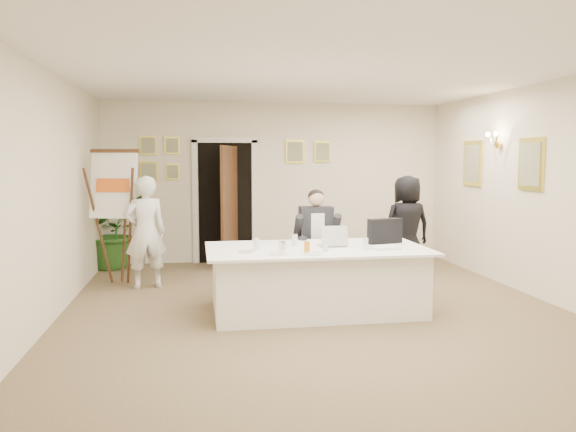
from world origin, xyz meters
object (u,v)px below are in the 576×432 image
Objects in this scene: flip_chart at (118,224)px; standing_man at (145,232)px; paper_stack at (385,247)px; steel_jug at (283,246)px; seated_man at (317,240)px; laptop_bag at (385,231)px; laptop at (332,234)px; potted_palm at (112,231)px; oj_glass at (307,247)px; standing_woman at (407,226)px; conference_table at (316,279)px.

flip_chart is 1.21× the size of standing_man.
paper_stack is 2.97× the size of steel_jug.
seated_man is 3.23× the size of laptop_bag.
laptop_bag is at bearing 138.89° from standing_man.
laptop_bag is at bearing -26.71° from flip_chart.
potted_palm is at bearing 132.24° from laptop.
oj_glass is 0.30m from steel_jug.
standing_woman reaches higher than laptop.
flip_chart reaches higher than standing_man.
steel_jug is at bearing 35.90° from standing_woman.
paper_stack is at bearing 57.21° from standing_woman.
potted_palm reaches higher than laptop.
standing_woman is 3.56× the size of laptop_bag.
conference_table is 2.68m from standing_man.
laptop is 1.06× the size of paper_stack.
potted_palm is 11.42× the size of steel_jug.
laptop_bag reaches higher than conference_table.
laptop reaches higher than oj_glass.
laptop_bag is (0.69, 0.08, 0.02)m from laptop.
oj_glass is at bearing -35.98° from steel_jug.
paper_stack is at bearing -32.98° from flip_chart.
potted_palm is at bearing 124.80° from steel_jug.
seated_man is 1.76m from standing_woman.
steel_jug is (1.67, -1.80, 0.04)m from standing_man.
paper_stack is (2.87, -1.83, -0.00)m from standing_man.
laptop_bag reaches higher than paper_stack.
laptop is 0.72m from steel_jug.
potted_palm is 4.79m from laptop_bag.
laptop is at bearing 149.40° from paper_stack.
conference_table is 1.06m from laptop_bag.
laptop reaches higher than steel_jug.
laptop_bag is 1.35× the size of paper_stack.
seated_man is 0.91× the size of standing_woman.
steel_jug is (2.36, -3.40, 0.20)m from potted_palm.
flip_chart reaches higher than laptop.
laptop_bag is 0.45m from paper_stack.
oj_glass is at bearing -44.28° from flip_chart.
conference_table is at bearing -89.57° from seated_man.
seated_man reaches higher than laptop_bag.
conference_table is 5.88× the size of laptop_bag.
potted_palm is (-0.27, 1.30, -0.26)m from flip_chart.
laptop is (-1.59, -1.67, 0.13)m from standing_woman.
potted_palm is at bearing -82.53° from standing_man.
seated_man is at bearing 20.32° from standing_woman.
seated_man is 4.35× the size of paper_stack.
laptop is at bearing -33.44° from flip_chart.
seated_man is 2.89m from flip_chart.
standing_woman is 2.92m from oj_glass.
standing_woman reaches higher than conference_table.
standing_woman is 2.31m from laptop.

